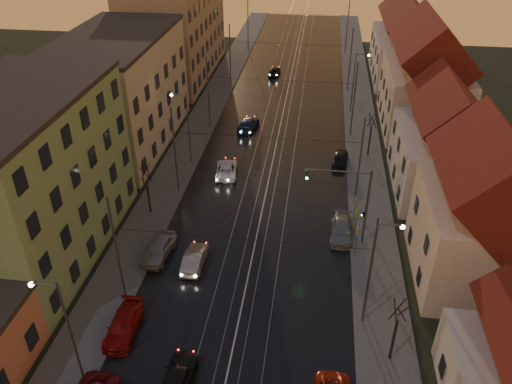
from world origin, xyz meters
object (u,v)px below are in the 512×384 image
at_px(parked_left_3, 159,248).
at_px(parked_right_2, 340,159).
at_px(street_lamp_1, 377,260).
at_px(driving_car_1, 195,259).
at_px(driving_car_3, 248,124).
at_px(street_lamp_0, 63,323).
at_px(street_lamp_3, 356,77).
at_px(driving_car_4, 274,71).
at_px(parked_left_2, 123,326).
at_px(parked_right_1, 341,230).
at_px(traffic_light_mast, 355,197).
at_px(driving_car_0, 177,379).
at_px(street_lamp_2, 185,121).
at_px(driving_car_2, 226,169).

relative_size(parked_left_3, parked_right_2, 1.20).
xyz_separation_m(street_lamp_1, parked_right_2, (-1.82, 21.67, -4.26)).
height_order(street_lamp_1, driving_car_1, street_lamp_1).
distance_m(driving_car_3, parked_right_2, 13.42).
height_order(driving_car_1, parked_left_3, parked_left_3).
distance_m(street_lamp_0, parked_left_3, 12.94).
xyz_separation_m(street_lamp_3, driving_car_4, (-11.70, 13.29, -4.22)).
relative_size(parked_left_2, parked_right_1, 1.02).
xyz_separation_m(traffic_light_mast, parked_left_3, (-15.59, -3.83, -3.84)).
bearing_deg(driving_car_0, parked_left_2, -35.91).
bearing_deg(street_lamp_1, parked_left_3, 165.98).
relative_size(street_lamp_2, driving_car_1, 1.93).
relative_size(street_lamp_1, parked_left_3, 1.80).
distance_m(street_lamp_0, driving_car_3, 37.77).
relative_size(driving_car_0, driving_car_4, 1.11).
relative_size(street_lamp_0, traffic_light_mast, 1.11).
xyz_separation_m(driving_car_2, parked_right_1, (11.74, -9.13, 0.01)).
bearing_deg(parked_right_2, parked_right_1, -82.38).
height_order(street_lamp_1, street_lamp_3, same).
height_order(driving_car_1, parked_left_2, driving_car_1).
relative_size(driving_car_3, parked_right_2, 1.29).
bearing_deg(driving_car_2, street_lamp_1, 120.64).
distance_m(driving_car_1, driving_car_2, 14.53).
bearing_deg(street_lamp_2, street_lamp_3, 41.31).
bearing_deg(street_lamp_0, parked_left_3, 82.95).
height_order(street_lamp_0, street_lamp_3, same).
relative_size(street_lamp_2, parked_right_1, 1.80).
bearing_deg(driving_car_2, driving_car_4, -100.02).
bearing_deg(driving_car_3, traffic_light_mast, 126.86).
bearing_deg(driving_car_2, parked_left_2, 75.42).
xyz_separation_m(street_lamp_2, driving_car_3, (5.26, 9.17, -4.20)).
relative_size(driving_car_2, parked_right_2, 1.24).
height_order(street_lamp_0, parked_left_2, street_lamp_0).
height_order(driving_car_4, parked_right_2, driving_car_4).
height_order(driving_car_4, parked_right_1, driving_car_4).
bearing_deg(street_lamp_0, driving_car_2, 79.92).
relative_size(street_lamp_1, driving_car_0, 1.84).
height_order(street_lamp_2, traffic_light_mast, street_lamp_2).
height_order(street_lamp_2, parked_right_1, street_lamp_2).
distance_m(street_lamp_3, traffic_light_mast, 28.03).
bearing_deg(driving_car_1, street_lamp_2, -74.32).
relative_size(driving_car_0, parked_right_2, 1.18).
bearing_deg(parked_left_2, street_lamp_1, 12.25).
bearing_deg(traffic_light_mast, driving_car_1, -159.68).
height_order(driving_car_4, parked_left_2, driving_car_4).
distance_m(traffic_light_mast, driving_car_0, 19.51).
bearing_deg(driving_car_4, driving_car_3, 89.98).
xyz_separation_m(traffic_light_mast, driving_car_4, (-10.59, 41.29, -3.93)).
distance_m(parked_left_3, parked_right_2, 22.97).
height_order(street_lamp_0, street_lamp_1, same).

